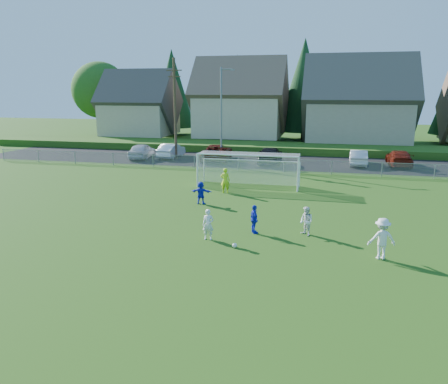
{
  "coord_description": "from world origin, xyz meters",
  "views": [
    {
      "loc": [
        5.42,
        -15.15,
        7.04
      ],
      "look_at": [
        0.0,
        8.0,
        1.4
      ],
      "focal_mm": 35.0,
      "sensor_mm": 36.0,
      "label": 1
    }
  ],
  "objects": [
    {
      "name": "soccer_ball",
      "position": [
        1.63,
        3.17,
        0.11
      ],
      "size": [
        0.22,
        0.22,
        0.22
      ],
      "primitive_type": "sphere",
      "color": "white",
      "rests_on": "ground"
    },
    {
      "name": "car_c",
      "position": [
        -5.23,
        27.1,
        0.8
      ],
      "size": [
        3.28,
        6.04,
        1.61
      ],
      "primitive_type": "imported",
      "rotation": [
        0.0,
        0.0,
        3.25
      ],
      "color": "#531109",
      "rests_on": "ground"
    },
    {
      "name": "car_d",
      "position": [
        0.26,
        26.39,
        0.78
      ],
      "size": [
        2.49,
        5.5,
        1.56
      ],
      "primitive_type": "imported",
      "rotation": [
        0.0,
        0.0,
        3.2
      ],
      "color": "black",
      "rests_on": "ground"
    },
    {
      "name": "goalkeeper",
      "position": [
        -1.2,
        13.5,
        0.88
      ],
      "size": [
        0.67,
        0.46,
        1.75
      ],
      "primitive_type": "imported",
      "rotation": [
        0.0,
        0.0,
        3.21
      ],
      "color": "#BDE61B",
      "rests_on": "ground"
    },
    {
      "name": "player_white_a",
      "position": [
        0.16,
        3.99,
        0.74
      ],
      "size": [
        0.56,
        0.39,
        1.48
      ],
      "primitive_type": "imported",
      "rotation": [
        0.0,
        0.0,
        0.07
      ],
      "color": "white",
      "rests_on": "ground"
    },
    {
      "name": "car_f",
      "position": [
        8.46,
        27.4,
        0.72
      ],
      "size": [
        1.65,
        4.44,
        1.45
      ],
      "primitive_type": "imported",
      "rotation": [
        0.0,
        0.0,
        3.11
      ],
      "color": "silver",
      "rests_on": "ground"
    },
    {
      "name": "grass_embankment",
      "position": [
        0.0,
        35.0,
        0.4
      ],
      "size": [
        70.0,
        6.0,
        0.8
      ],
      "primitive_type": "cube",
      "color": "#1E420F",
      "rests_on": "ground"
    },
    {
      "name": "car_g",
      "position": [
        12.14,
        27.79,
        0.73
      ],
      "size": [
        2.17,
        5.09,
        1.47
      ],
      "primitive_type": "imported",
      "rotation": [
        0.0,
        0.0,
        3.12
      ],
      "color": "#65170B",
      "rests_on": "ground"
    },
    {
      "name": "ground",
      "position": [
        0.0,
        0.0,
        0.0
      ],
      "size": [
        160.0,
        160.0,
        0.0
      ],
      "primitive_type": "plane",
      "color": "#193D0C",
      "rests_on": "ground"
    },
    {
      "name": "player_white_b",
      "position": [
        4.69,
        5.66,
        0.72
      ],
      "size": [
        0.87,
        0.88,
        1.44
      ],
      "primitive_type": "imported",
      "rotation": [
        0.0,
        0.0,
        -0.83
      ],
      "color": "white",
      "rests_on": "ground"
    },
    {
      "name": "car_a",
      "position": [
        -13.05,
        26.52,
        0.78
      ],
      "size": [
        2.25,
        4.73,
        1.56
      ],
      "primitive_type": "imported",
      "rotation": [
        0.0,
        0.0,
        3.23
      ],
      "color": "silver",
      "rests_on": "ground"
    },
    {
      "name": "tree_row",
      "position": [
        1.04,
        48.74,
        6.91
      ],
      "size": [
        65.98,
        12.36,
        13.8
      ],
      "color": "#382616",
      "rests_on": "ground"
    },
    {
      "name": "car_b",
      "position": [
        -10.3,
        27.72,
        0.74
      ],
      "size": [
        1.71,
        4.51,
        1.47
      ],
      "primitive_type": "imported",
      "rotation": [
        0.0,
        0.0,
        3.11
      ],
      "color": "white",
      "rests_on": "ground"
    },
    {
      "name": "soccer_goal",
      "position": [
        0.0,
        16.05,
        1.63
      ],
      "size": [
        7.42,
        1.9,
        2.5
      ],
      "color": "white",
      "rests_on": "ground"
    },
    {
      "name": "streetlight",
      "position": [
        -4.45,
        26.0,
        4.84
      ],
      "size": [
        1.38,
        0.18,
        9.0
      ],
      "color": "slate",
      "rests_on": "ground"
    },
    {
      "name": "utility_pole",
      "position": [
        -9.5,
        27.0,
        5.15
      ],
      "size": [
        1.6,
        0.26,
        10.0
      ],
      "color": "#473321",
      "rests_on": "ground"
    },
    {
      "name": "houses_row",
      "position": [
        1.97,
        42.46,
        7.33
      ],
      "size": [
        53.9,
        11.45,
        13.27
      ],
      "color": "tan",
      "rests_on": "ground"
    },
    {
      "name": "chainlink_fence",
      "position": [
        0.0,
        22.0,
        0.63
      ],
      "size": [
        52.06,
        0.06,
        1.2
      ],
      "color": "gray",
      "rests_on": "ground"
    },
    {
      "name": "asphalt_lot",
      "position": [
        0.0,
        27.5,
        0.01
      ],
      "size": [
        60.0,
        60.0,
        0.0
      ],
      "primitive_type": "plane",
      "color": "black",
      "rests_on": "ground"
    },
    {
      "name": "player_white_c",
      "position": [
        7.93,
        3.31,
        0.89
      ],
      "size": [
        1.27,
        0.89,
        1.79
      ],
      "primitive_type": "imported",
      "rotation": [
        0.0,
        0.0,
        3.35
      ],
      "color": "white",
      "rests_on": "ground"
    },
    {
      "name": "player_blue_b",
      "position": [
        -2.02,
        10.31,
        0.71
      ],
      "size": [
        1.32,
        0.43,
        1.42
      ],
      "primitive_type": "imported",
      "rotation": [
        0.0,
        0.0,
        3.14
      ],
      "color": "#1422C1",
      "rests_on": "ground"
    },
    {
      "name": "player_blue_a",
      "position": [
        2.15,
        5.41,
        0.72
      ],
      "size": [
        0.72,
        0.91,
        1.45
      ],
      "primitive_type": "imported",
      "rotation": [
        0.0,
        0.0,
        2.07
      ],
      "color": "#1422C1",
      "rests_on": "ground"
    }
  ]
}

